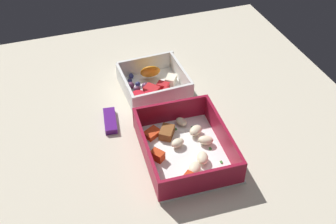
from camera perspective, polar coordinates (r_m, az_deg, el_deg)
The scene contains 4 objects.
table_surface at distance 85.92cm, azimuth -0.13°, elevation -0.90°, with size 80.00×80.00×2.00cm, color beige.
pasta_container at distance 76.08cm, azimuth 2.38°, elevation -5.04°, with size 20.04×16.37×5.34cm.
fruit_bowl at distance 90.50cm, azimuth -2.13°, elevation 3.78°, with size 14.13×13.99×5.35cm.
candy_bar at distance 83.83cm, azimuth -8.07°, elevation -1.21°, with size 7.00×2.40×1.20cm, color #51197A.
Camera 1 is at (-60.71, 20.37, 58.29)cm, focal length 43.72 mm.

